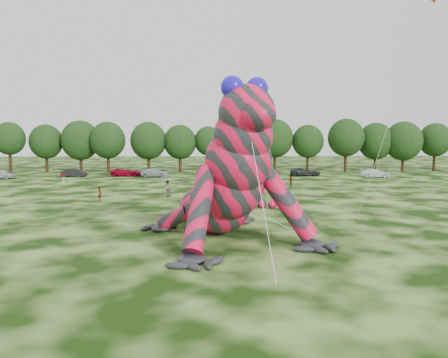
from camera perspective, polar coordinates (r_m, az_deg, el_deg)
ground at (r=26.01m, az=-5.17°, el=-10.07°), size 240.00×240.00×0.00m
inflatable_gecko at (r=31.54m, az=-1.58°, el=2.59°), size 24.82×26.62×10.66m
flying_kite at (r=36.21m, az=24.87°, el=19.11°), size 4.43×4.39×18.04m
tree_3 at (r=90.15m, az=-26.20°, el=3.71°), size 5.81×5.23×9.44m
tree_4 at (r=89.35m, az=-22.20°, el=3.74°), size 6.22×5.60×9.06m
tree_5 at (r=87.01m, az=-18.24°, el=4.08°), size 7.16×6.44×9.80m
tree_6 at (r=83.90m, az=-14.92°, el=4.01°), size 6.52×5.86×9.49m
tree_7 at (r=82.64m, az=-9.84°, el=4.09°), size 6.68×6.01×9.48m
tree_8 at (r=82.20m, az=-5.76°, el=3.96°), size 6.14×5.53×8.94m
tree_9 at (r=82.37m, az=-2.06°, el=3.89°), size 5.27×4.74×8.68m
tree_10 at (r=83.78m, az=2.29°, el=4.55°), size 7.09×6.38×10.50m
tree_11 at (r=84.09m, az=6.66°, el=4.37°), size 7.01×6.31×10.07m
tree_12 at (r=84.79m, az=10.88°, el=3.95°), size 5.99×5.39×8.97m
tree_13 at (r=86.01m, az=15.62°, el=4.25°), size 6.83×6.15×10.13m
tree_14 at (r=89.60m, az=19.19°, el=3.96°), size 6.82×6.14×9.40m
tree_15 at (r=90.63m, az=22.38°, el=3.94°), size 7.17×6.45×9.63m
tree_16 at (r=95.11m, az=25.83°, el=3.78°), size 6.26×5.63×9.37m
car_0 at (r=79.48m, az=-27.07°, el=0.59°), size 4.60×2.50×1.48m
car_1 at (r=77.57m, az=-18.97°, el=0.76°), size 4.31×1.85×1.38m
car_2 at (r=76.47m, az=-12.66°, el=0.89°), size 5.43×2.86×1.46m
car_3 at (r=74.23m, az=-9.00°, el=0.80°), size 5.19×2.94×1.42m
car_4 at (r=74.81m, az=0.25°, el=0.87°), size 4.08×2.28×1.31m
car_5 at (r=73.40m, az=3.49°, el=0.83°), size 4.43×1.56×1.46m
car_6 at (r=76.53m, az=10.56°, el=0.94°), size 5.34×2.72×1.45m
car_7 at (r=77.23m, az=19.12°, el=0.74°), size 5.03×2.65×1.39m
spectator_2 at (r=53.93m, az=6.19°, el=-0.95°), size 1.15×0.91×1.56m
spectator_0 at (r=48.44m, az=-15.89°, el=-1.89°), size 0.63×0.69×1.59m
spectator_3 at (r=60.27m, az=8.72°, el=-0.18°), size 0.67×1.10×1.75m
spectator_5 at (r=44.57m, az=4.64°, el=-2.18°), size 1.75×0.71×1.83m
spectator_4 at (r=64.52m, az=-20.26°, el=-0.11°), size 0.56×0.84×1.68m
spectator_1 at (r=50.36m, az=-7.43°, el=-1.26°), size 1.09×1.15×1.88m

